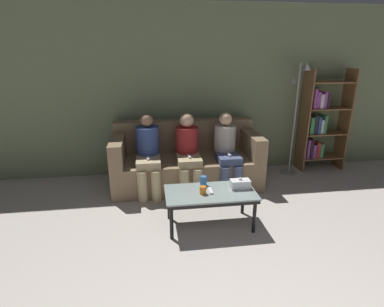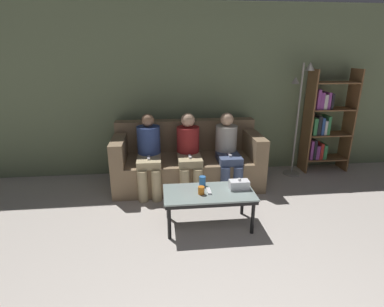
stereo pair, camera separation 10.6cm
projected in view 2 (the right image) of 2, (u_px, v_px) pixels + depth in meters
The scene contains 12 objects.
wall_back at pixel (184, 92), 4.67m from camera, with size 12.00×0.06×2.60m.
couch at pixel (187, 162), 4.49m from camera, with size 2.13×0.90×0.91m.
coffee_table at pixel (209, 195), 3.34m from camera, with size 1.01×0.52×0.43m.
cup_near_left at pixel (202, 181), 3.46m from camera, with size 0.08×0.08×0.12m.
cup_near_right at pixel (201, 190), 3.26m from camera, with size 0.07×0.07×0.09m.
tissue_box at pixel (239, 184), 3.39m from camera, with size 0.22×0.12×0.13m.
game_remote at pixel (209, 191), 3.33m from camera, with size 0.04×0.15×0.02m.
bookshelf at pixel (323, 124), 4.85m from camera, with size 0.73×0.32×1.66m.
standing_lamp at pixel (300, 108), 4.57m from camera, with size 0.31×0.26×1.76m.
seated_person_left_end at pixel (149, 152), 4.14m from camera, with size 0.32×0.65×1.10m.
seated_person_mid_left at pixel (189, 151), 4.20m from camera, with size 0.32×0.66×1.10m.
seated_person_mid_right at pixel (228, 150), 4.25m from camera, with size 0.31×0.64×1.09m.
Camera 2 is at (-0.39, -0.71, 1.91)m, focal length 28.00 mm.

